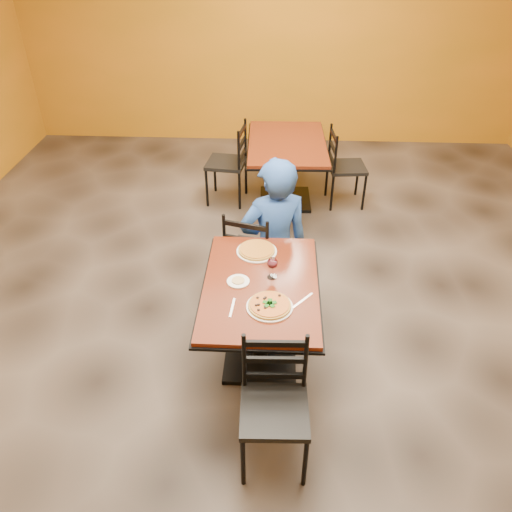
# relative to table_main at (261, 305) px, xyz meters

# --- Properties ---
(floor) EXTENTS (7.00, 8.00, 0.01)m
(floor) POSITION_rel_table_main_xyz_m (0.00, 0.50, -0.56)
(floor) COLOR black
(floor) RESTS_ON ground
(wall_back) EXTENTS (7.00, 0.01, 3.00)m
(wall_back) POSITION_rel_table_main_xyz_m (0.00, 4.50, 0.94)
(wall_back) COLOR #C67416
(wall_back) RESTS_ON ground
(table_main) EXTENTS (0.83, 1.23, 0.75)m
(table_main) POSITION_rel_table_main_xyz_m (0.00, 0.00, 0.00)
(table_main) COLOR maroon
(table_main) RESTS_ON floor
(table_second) EXTENTS (0.93, 1.34, 0.75)m
(table_second) POSITION_rel_table_main_xyz_m (0.19, 2.58, 0.00)
(table_second) COLOR maroon
(table_second) RESTS_ON floor
(chair_main_near) EXTENTS (0.42, 0.42, 0.90)m
(chair_main_near) POSITION_rel_table_main_xyz_m (0.12, -0.85, -0.11)
(chair_main_near) COLOR black
(chair_main_near) RESTS_ON floor
(chair_main_far) EXTENTS (0.50, 0.50, 0.90)m
(chair_main_far) POSITION_rel_table_main_xyz_m (-0.10, 0.82, -0.11)
(chair_main_far) COLOR black
(chair_main_far) RESTS_ON floor
(chair_second_left) EXTENTS (0.48, 0.48, 0.95)m
(chair_second_left) POSITION_rel_table_main_xyz_m (-0.51, 2.58, -0.08)
(chair_second_left) COLOR black
(chair_second_left) RESTS_ON floor
(chair_second_right) EXTENTS (0.45, 0.45, 0.91)m
(chair_second_right) POSITION_rel_table_main_xyz_m (0.88, 2.58, -0.10)
(chair_second_right) COLOR black
(chair_second_right) RESTS_ON floor
(diner) EXTENTS (0.73, 0.58, 1.29)m
(diner) POSITION_rel_table_main_xyz_m (0.08, 0.94, 0.09)
(diner) COLOR navy
(diner) RESTS_ON floor
(plate_main) EXTENTS (0.31, 0.31, 0.01)m
(plate_main) POSITION_rel_table_main_xyz_m (0.07, -0.24, 0.20)
(plate_main) COLOR white
(plate_main) RESTS_ON table_main
(pizza_main) EXTENTS (0.28, 0.28, 0.02)m
(pizza_main) POSITION_rel_table_main_xyz_m (0.07, -0.24, 0.21)
(pizza_main) COLOR maroon
(pizza_main) RESTS_ON plate_main
(plate_far) EXTENTS (0.31, 0.31, 0.01)m
(plate_far) POSITION_rel_table_main_xyz_m (-0.05, 0.40, 0.20)
(plate_far) COLOR white
(plate_far) RESTS_ON table_main
(pizza_far) EXTENTS (0.28, 0.28, 0.02)m
(pizza_far) POSITION_rel_table_main_xyz_m (-0.05, 0.40, 0.21)
(pizza_far) COLOR orange
(pizza_far) RESTS_ON plate_far
(side_plate) EXTENTS (0.16, 0.16, 0.01)m
(side_plate) POSITION_rel_table_main_xyz_m (-0.16, 0.02, 0.20)
(side_plate) COLOR white
(side_plate) RESTS_ON table_main
(dip) EXTENTS (0.09, 0.09, 0.01)m
(dip) POSITION_rel_table_main_xyz_m (-0.16, 0.02, 0.21)
(dip) COLOR tan
(dip) RESTS_ON side_plate
(wine_glass) EXTENTS (0.08, 0.08, 0.18)m
(wine_glass) POSITION_rel_table_main_xyz_m (0.08, 0.09, 0.28)
(wine_glass) COLOR white
(wine_glass) RESTS_ON table_main
(fork) EXTENTS (0.03, 0.19, 0.00)m
(fork) POSITION_rel_table_main_xyz_m (-0.18, -0.26, 0.20)
(fork) COLOR silver
(fork) RESTS_ON table_main
(knife) EXTENTS (0.15, 0.17, 0.00)m
(knife) POSITION_rel_table_main_xyz_m (0.29, -0.16, 0.20)
(knife) COLOR silver
(knife) RESTS_ON table_main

